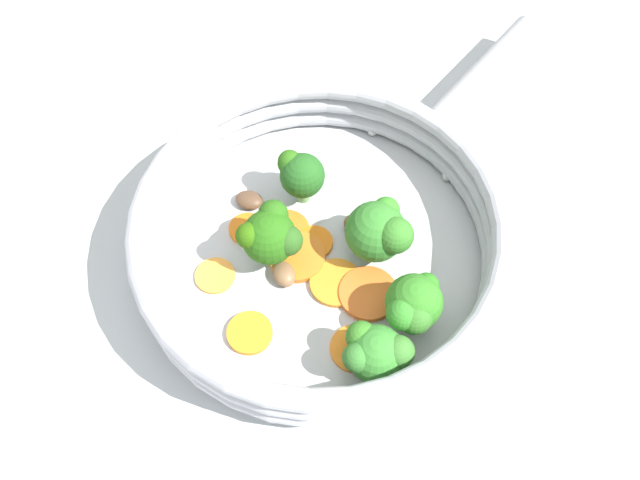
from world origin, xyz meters
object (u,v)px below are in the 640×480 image
(skillet, at_px, (320,255))
(carrot_slice_8, at_px, (247,229))
(broccoli_floret_0, at_px, (379,231))
(mushroom_piece_1, at_px, (288,278))
(mushroom_piece_2, at_px, (357,226))
(carrot_slice_7, at_px, (297,257))
(carrot_slice_5, at_px, (355,348))
(mushroom_piece_0, at_px, (249,200))
(carrot_slice_0, at_px, (313,243))
(carrot_slice_2, at_px, (250,333))
(carrot_slice_3, at_px, (286,231))
(carrot_slice_4, at_px, (215,276))
(carrot_slice_1, at_px, (364,297))
(carrot_slice_6, at_px, (336,283))
(broccoli_floret_2, at_px, (375,352))
(broccoli_floret_3, at_px, (270,235))
(broccoli_floret_1, at_px, (413,306))
(broccoli_floret_4, at_px, (300,174))

(skillet, bearing_deg, carrot_slice_8, 120.56)
(broccoli_floret_0, xyz_separation_m, mushroom_piece_1, (-0.07, 0.03, -0.03))
(mushroom_piece_1, height_order, mushroom_piece_2, same)
(carrot_slice_7, xyz_separation_m, mushroom_piece_1, (-0.02, -0.01, 0.00))
(carrot_slice_5, bearing_deg, mushroom_piece_0, 81.00)
(carrot_slice_0, relative_size, broccoli_floret_0, 0.54)
(carrot_slice_2, height_order, mushroom_piece_2, mushroom_piece_2)
(carrot_slice_0, xyz_separation_m, carrot_slice_2, (-0.09, -0.03, 0.00))
(carrot_slice_3, height_order, broccoli_floret_0, broccoli_floret_0)
(carrot_slice_4, bearing_deg, carrot_slice_2, -100.38)
(carrot_slice_8, bearing_deg, carrot_slice_1, -75.78)
(carrot_slice_2, distance_m, carrot_slice_6, 0.08)
(broccoli_floret_2, bearing_deg, mushroom_piece_1, 90.48)
(carrot_slice_7, height_order, broccoli_floret_3, broccoli_floret_3)
(skillet, distance_m, broccoli_floret_1, 0.10)
(carrot_slice_0, height_order, broccoli_floret_4, broccoli_floret_4)
(skillet, bearing_deg, broccoli_floret_4, 65.09)
(carrot_slice_8, relative_size, mushroom_piece_2, 1.18)
(broccoli_floret_3, bearing_deg, skillet, -30.41)
(carrot_slice_0, distance_m, broccoli_floret_1, 0.10)
(carrot_slice_7, bearing_deg, carrot_slice_8, 105.00)
(carrot_slice_2, xyz_separation_m, carrot_slice_5, (0.05, -0.06, -0.00))
(mushroom_piece_1, bearing_deg, broccoli_floret_0, -21.85)
(skillet, distance_m, carrot_slice_5, 0.09)
(carrot_slice_0, height_order, carrot_slice_2, same)
(carrot_slice_8, bearing_deg, broccoli_floret_0, -53.81)
(broccoli_floret_0, bearing_deg, mushroom_piece_1, 158.15)
(carrot_slice_3, distance_m, broccoli_floret_1, 0.13)
(skillet, distance_m, carrot_slice_0, 0.01)
(broccoli_floret_0, bearing_deg, mushroom_piece_0, 113.14)
(carrot_slice_1, bearing_deg, carrot_slice_7, 103.61)
(skillet, height_order, carrot_slice_6, carrot_slice_6)
(carrot_slice_0, height_order, broccoli_floret_2, broccoli_floret_2)
(broccoli_floret_1, bearing_deg, broccoli_floret_0, 66.84)
(skillet, distance_m, broccoli_floret_4, 0.07)
(carrot_slice_2, relative_size, broccoli_floret_4, 0.68)
(carrot_slice_6, relative_size, broccoli_floret_1, 0.81)
(carrot_slice_0, xyz_separation_m, carrot_slice_5, (-0.04, -0.09, -0.00))
(carrot_slice_7, bearing_deg, carrot_slice_1, -76.39)
(carrot_slice_4, height_order, broccoli_floret_3, broccoli_floret_3)
(carrot_slice_4, distance_m, carrot_slice_8, 0.05)
(carrot_slice_3, relative_size, mushroom_piece_2, 1.59)
(broccoli_floret_2, distance_m, mushroom_piece_2, 0.12)
(skillet, distance_m, mushroom_piece_1, 0.04)
(carrot_slice_1, height_order, carrot_slice_7, same)
(broccoli_floret_0, height_order, broccoli_floret_4, broccoli_floret_0)
(mushroom_piece_1, xyz_separation_m, mushroom_piece_2, (0.07, -0.00, 0.00))
(carrot_slice_1, distance_m, carrot_slice_7, 0.06)
(carrot_slice_6, distance_m, broccoli_floret_3, 0.06)
(broccoli_floret_3, distance_m, mushroom_piece_0, 0.06)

